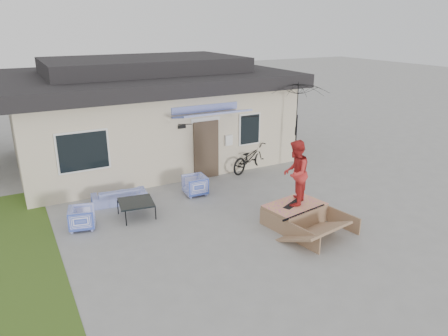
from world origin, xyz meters
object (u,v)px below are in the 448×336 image
skateboard (294,203)px  skate_ramp (294,213)px  bicycle (250,155)px  armchair_left (82,217)px  skater (295,172)px  coffee_table (136,209)px  patio_umbrella (297,124)px  loveseat (119,193)px  armchair_right (195,184)px

skateboard → skate_ramp: bearing=-104.8°
bicycle → skateboard: bicycle is taller
armchair_left → skater: (5.34, -2.38, 1.16)m
coffee_table → bicycle: 5.35m
armchair_left → patio_umbrella: 8.42m
patio_umbrella → loveseat: bearing=-179.4°
loveseat → armchair_right: armchair_right is taller
patio_umbrella → bicycle: bearing=161.1°
armchair_left → bicycle: bicycle is taller
skate_ramp → skateboard: skateboard is taller
coffee_table → bicycle: bicycle is taller
loveseat → patio_umbrella: bearing=-173.8°
coffee_table → skater: 4.68m
loveseat → skateboard: size_ratio=1.95×
skateboard → skater: 0.94m
bicycle → patio_umbrella: 2.10m
skateboard → skater: skater is taller
armchair_left → bicycle: 6.79m
armchair_right → patio_umbrella: patio_umbrella is taller
armchair_right → bicycle: (2.80, 1.16, 0.27)m
loveseat → patio_umbrella: patio_umbrella is taller
loveseat → skateboard: bearing=143.3°
patio_umbrella → skater: 4.68m
loveseat → armchair_left: size_ratio=2.42×
loveseat → armchair_right: bearing=173.3°
coffee_table → skate_ramp: bearing=-32.5°
armchair_left → skateboard: size_ratio=0.81×
loveseat → bicycle: (5.17, 0.65, 0.31)m
armchair_right → coffee_table: armchair_right is taller
coffee_table → skate_ramp: skate_ramp is taller
armchair_left → skater: bearing=-101.2°
armchair_left → bicycle: bearing=-61.0°
skater → loveseat: bearing=-83.9°
armchair_right → skater: 3.70m
armchair_right → bicycle: 3.05m
armchair_left → skate_ramp: size_ratio=0.32×
coffee_table → skate_ramp: (3.83, -2.44, 0.03)m
bicycle → skate_ramp: 4.50m
patio_umbrella → skateboard: size_ratio=3.21×
bicycle → patio_umbrella: bearing=-130.9°
patio_umbrella → coffee_table: bearing=-168.9°
bicycle → skateboard: 4.43m
armchair_left → coffee_table: 1.53m
armchair_left → skater: 5.96m
patio_umbrella → armchair_left: bearing=-170.9°
loveseat → skateboard: 5.40m
skater → patio_umbrella: bearing=-169.3°
loveseat → armchair_right: size_ratio=2.32×
skate_ramp → skateboard: bearing=90.0°
skateboard → coffee_table: bearing=123.6°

